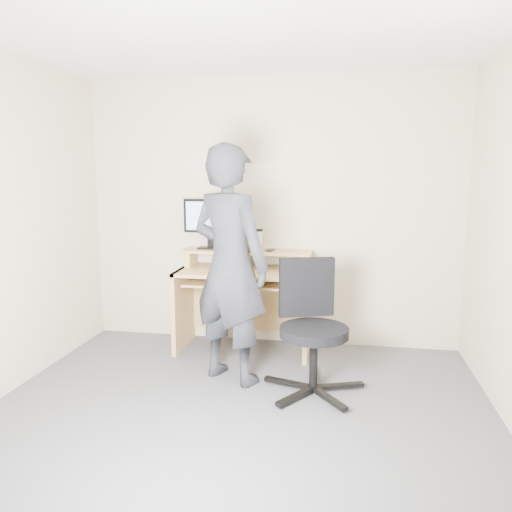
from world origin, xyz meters
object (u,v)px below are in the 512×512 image
(desk, at_px, (246,290))
(person, at_px, (230,265))
(office_chair, at_px, (311,322))
(monitor, at_px, (209,219))

(desk, relative_size, person, 0.65)
(office_chair, bearing_deg, monitor, 118.58)
(monitor, bearing_deg, office_chair, -39.30)
(monitor, distance_m, office_chair, 1.53)
(office_chair, bearing_deg, desk, 108.95)
(monitor, bearing_deg, person, -62.54)
(monitor, xyz_separation_m, office_chair, (1.02, -0.92, -0.67))
(monitor, distance_m, person, 0.96)
(office_chair, xyz_separation_m, person, (-0.64, 0.09, 0.39))
(person, bearing_deg, office_chair, -162.72)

